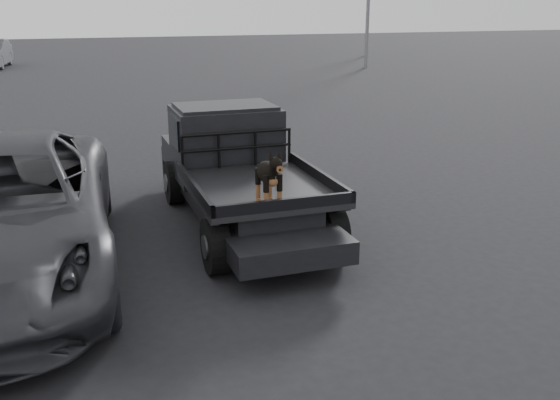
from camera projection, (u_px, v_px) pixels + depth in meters
name	position (u px, v px, depth m)	size (l,w,h in m)	color
ground	(316.00, 282.00, 8.03)	(120.00, 120.00, 0.00)	black
flatbed_ute	(241.00, 197.00, 9.96)	(2.00, 5.40, 0.92)	black
ute_cab	(225.00, 131.00, 10.54)	(1.72, 1.30, 0.88)	black
headache_rack	(237.00, 150.00, 9.91)	(1.80, 0.08, 0.55)	black
dog	(268.00, 177.00, 8.01)	(0.32, 0.60, 0.74)	black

